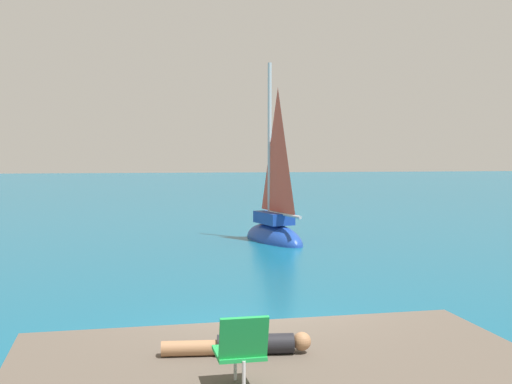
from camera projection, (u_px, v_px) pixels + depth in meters
name	position (u px, v px, depth m)	size (l,w,h in m)	color
ground_plane	(249.00, 345.00, 10.76)	(160.00, 160.00, 0.00)	#0F5675
boulder_seaward	(161.00, 374.00, 9.36)	(1.41, 1.13, 0.77)	brown
boulder_inland	(365.00, 377.00, 9.25)	(1.38, 1.10, 0.76)	brown
sailboat_near	(274.00, 231.00, 22.87)	(2.24, 3.79, 6.83)	#193D99
person_sunbather	(244.00, 345.00, 7.70)	(1.76, 0.30, 0.25)	black
beach_chair	(241.00, 347.00, 6.52)	(0.52, 0.63, 0.80)	green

